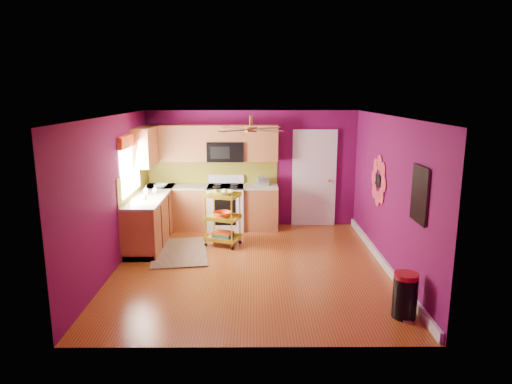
{
  "coord_description": "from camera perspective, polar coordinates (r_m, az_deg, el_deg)",
  "views": [
    {
      "loc": [
        0.04,
        -7.23,
        2.85
      ],
      "look_at": [
        0.08,
        0.4,
        1.19
      ],
      "focal_mm": 32.0,
      "sensor_mm": 36.0,
      "label": 1
    }
  ],
  "objects": [
    {
      "name": "ceiling_fan",
      "position": [
        7.45,
        -0.62,
        7.94
      ],
      "size": [
        1.01,
        1.01,
        0.26
      ],
      "color": "#BF8C3F",
      "rests_on": "ground"
    },
    {
      "name": "soap_bottle_b",
      "position": [
        9.08,
        -12.49,
        0.32
      ],
      "size": [
        0.12,
        0.12,
        0.16
      ],
      "primitive_type": "imported",
      "color": "white",
      "rests_on": "lower_cabinets"
    },
    {
      "name": "toaster",
      "position": [
        9.64,
        0.96,
        1.36
      ],
      "size": [
        0.22,
        0.15,
        0.18
      ],
      "primitive_type": "cube",
      "color": "beige",
      "rests_on": "lower_cabinets"
    },
    {
      "name": "right_wall_art",
      "position": [
        7.37,
        16.98,
        0.7
      ],
      "size": [
        0.04,
        2.74,
        1.04
      ],
      "color": "black",
      "rests_on": "ground"
    },
    {
      "name": "left_window",
      "position": [
        8.66,
        -15.48,
        4.41
      ],
      "size": [
        0.08,
        1.35,
        1.08
      ],
      "color": "white",
      "rests_on": "ground"
    },
    {
      "name": "ground",
      "position": [
        7.77,
        -0.59,
        -9.27
      ],
      "size": [
        5.0,
        5.0,
        0.0
      ],
      "primitive_type": "plane",
      "color": "brown",
      "rests_on": "ground"
    },
    {
      "name": "counter_dish",
      "position": [
        9.67,
        -11.8,
        0.8
      ],
      "size": [
        0.28,
        0.28,
        0.07
      ],
      "primitive_type": "imported",
      "color": "white",
      "rests_on": "lower_cabinets"
    },
    {
      "name": "upper_cabinetry",
      "position": [
        9.55,
        -8.07,
        5.81
      ],
      "size": [
        2.8,
        2.3,
        1.26
      ],
      "color": "#975029",
      "rests_on": "ground"
    },
    {
      "name": "panel_door",
      "position": [
        9.96,
        7.27,
        1.59
      ],
      "size": [
        0.95,
        0.11,
        2.15
      ],
      "color": "white",
      "rests_on": "ground"
    },
    {
      "name": "rolling_cart",
      "position": [
        8.65,
        -4.14,
        -3.07
      ],
      "size": [
        0.73,
        0.64,
        1.11
      ],
      "color": "gold",
      "rests_on": "ground"
    },
    {
      "name": "counter_cup",
      "position": [
        8.63,
        -13.85,
        -0.6
      ],
      "size": [
        0.12,
        0.12,
        0.09
      ],
      "primitive_type": "imported",
      "color": "white",
      "rests_on": "lower_cabinets"
    },
    {
      "name": "trash_can",
      "position": [
        6.33,
        18.13,
        -12.19
      ],
      "size": [
        0.31,
        0.34,
        0.6
      ],
      "color": "black",
      "rests_on": "ground"
    },
    {
      "name": "lower_cabinets",
      "position": [
        9.47,
        -8.73,
        -2.68
      ],
      "size": [
        2.81,
        2.31,
        0.94
      ],
      "color": "#975029",
      "rests_on": "ground"
    },
    {
      "name": "shag_rug",
      "position": [
        8.52,
        -9.53,
        -7.39
      ],
      "size": [
        1.19,
        1.71,
        0.02
      ],
      "primitive_type": "cube",
      "rotation": [
        0.0,
        0.0,
        0.15
      ],
      "color": "black",
      "rests_on": "ground"
    },
    {
      "name": "room_envelope",
      "position": [
        7.33,
        -0.41,
        2.69
      ],
      "size": [
        4.54,
        5.04,
        2.52
      ],
      "color": "#630B47",
      "rests_on": "ground"
    },
    {
      "name": "teal_kettle",
      "position": [
        9.67,
        0.72,
        1.37
      ],
      "size": [
        0.18,
        0.18,
        0.21
      ],
      "color": "teal",
      "rests_on": "lower_cabinets"
    },
    {
      "name": "electric_range",
      "position": [
        9.72,
        -3.78,
        -1.88
      ],
      "size": [
        0.76,
        0.66,
        1.13
      ],
      "color": "white",
      "rests_on": "ground"
    },
    {
      "name": "soap_bottle_a",
      "position": [
        9.0,
        -13.6,
        0.22
      ],
      "size": [
        0.08,
        0.08,
        0.18
      ],
      "primitive_type": "imported",
      "color": "#EA3F72",
      "rests_on": "lower_cabinets"
    }
  ]
}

